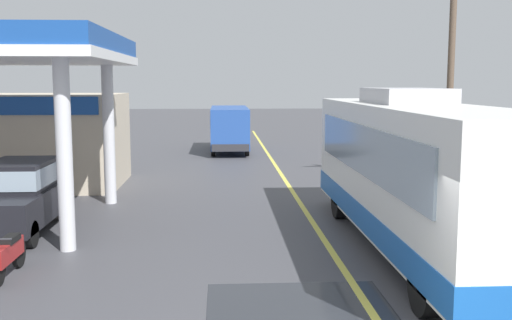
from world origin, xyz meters
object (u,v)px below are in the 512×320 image
object	(u,v)px
coach_bus_main	(417,176)
pedestrian_near_pump	(12,187)
car_at_pump	(19,193)
pedestrian_by_shop	(18,198)
motorcycle_parked_forecourt	(8,254)
minibus_opposing_lane	(229,125)

from	to	relation	value
coach_bus_main	pedestrian_near_pump	distance (m)	10.89
car_at_pump	pedestrian_by_shop	xyz separation A→B (m)	(0.05, -0.27, -0.08)
car_at_pump	motorcycle_parked_forecourt	bearing A→B (deg)	-75.23
coach_bus_main	car_at_pump	world-z (taller)	coach_bus_main
car_at_pump	minibus_opposing_lane	xyz separation A→B (m)	(5.64, 17.65, 0.46)
coach_bus_main	motorcycle_parked_forecourt	size ratio (longest dim) A/B	6.13
pedestrian_near_pump	pedestrian_by_shop	world-z (taller)	same
car_at_pump	pedestrian_near_pump	world-z (taller)	car_at_pump
minibus_opposing_lane	pedestrian_by_shop	size ratio (longest dim) A/B	3.69
pedestrian_near_pump	pedestrian_by_shop	size ratio (longest dim) A/B	1.00
minibus_opposing_lane	pedestrian_by_shop	distance (m)	18.78
car_at_pump	minibus_opposing_lane	distance (m)	18.53
pedestrian_by_shop	motorcycle_parked_forecourt	bearing A→B (deg)	-74.86
minibus_opposing_lane	pedestrian_by_shop	xyz separation A→B (m)	(-5.60, -17.92, -0.54)
car_at_pump	pedestrian_near_pump	xyz separation A→B (m)	(-0.64, 1.33, -0.08)
car_at_pump	motorcycle_parked_forecourt	world-z (taller)	car_at_pump
coach_bus_main	car_at_pump	distance (m)	9.90
car_at_pump	minibus_opposing_lane	world-z (taller)	minibus_opposing_lane
motorcycle_parked_forecourt	pedestrian_near_pump	distance (m)	5.26
minibus_opposing_lane	car_at_pump	bearing A→B (deg)	-107.73
motorcycle_parked_forecourt	coach_bus_main	bearing A→B (deg)	9.37
coach_bus_main	motorcycle_parked_forecourt	xyz separation A→B (m)	(-8.65, -1.43, -1.28)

